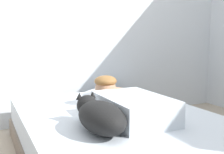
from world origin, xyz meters
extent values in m
cube|color=silver|center=(0.00, 1.38, 1.25)|extent=(4.16, 0.10, 2.50)
cube|color=#726051|center=(0.01, 0.21, 0.08)|extent=(1.48, 1.94, 0.15)
cube|color=silver|center=(0.01, 0.21, 0.26)|extent=(1.43, 1.88, 0.22)
ellipsoid|color=silver|center=(0.16, 0.71, 0.42)|extent=(0.52, 0.32, 0.11)
cube|color=silver|center=(0.04, -0.02, 0.46)|extent=(0.42, 0.64, 0.18)
ellipsoid|color=tan|center=(0.04, 0.32, 0.48)|extent=(0.32, 0.20, 0.16)
sphere|color=tan|center=(0.04, 0.48, 0.52)|extent=(0.19, 0.19, 0.19)
ellipsoid|color=olive|center=(0.04, 0.48, 0.59)|extent=(0.20, 0.20, 0.10)
cylinder|color=tan|center=(-0.06, 0.46, 0.45)|extent=(0.23, 0.07, 0.14)
cylinder|color=tan|center=(0.14, 0.46, 0.45)|extent=(0.23, 0.07, 0.14)
ellipsoid|color=black|center=(-0.28, -0.17, 0.47)|extent=(0.26, 0.48, 0.20)
sphere|color=black|center=(-0.28, 0.09, 0.49)|extent=(0.15, 0.15, 0.15)
cone|color=black|center=(-0.33, 0.11, 0.56)|extent=(0.05, 0.05, 0.05)
cone|color=black|center=(-0.23, 0.11, 0.56)|extent=(0.05, 0.05, 0.05)
cylinder|color=#D84C47|center=(0.19, 0.56, 0.40)|extent=(0.09, 0.09, 0.07)
torus|color=#D84C47|center=(0.25, 0.56, 0.40)|extent=(0.05, 0.01, 0.05)
cube|color=black|center=(0.30, 0.15, 0.37)|extent=(0.07, 0.14, 0.01)
camera|label=1|loc=(-0.94, -1.72, 0.96)|focal=44.18mm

